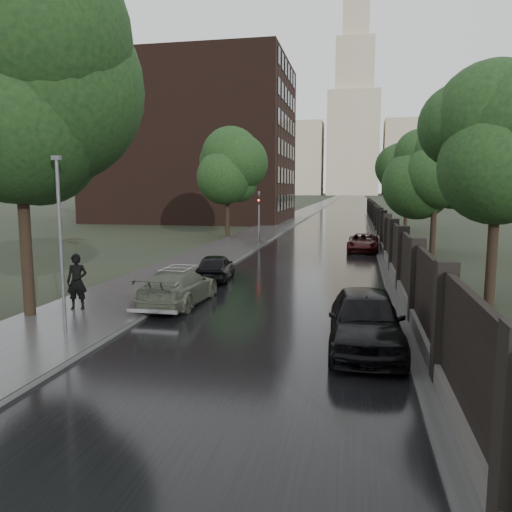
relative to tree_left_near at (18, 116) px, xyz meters
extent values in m
plane|color=black|center=(7.60, -3.00, -6.42)|extent=(800.00, 800.00, 0.00)
cube|color=black|center=(7.60, 187.00, -6.41)|extent=(8.00, 420.00, 0.02)
cube|color=#2D2D2D|center=(1.60, 187.00, -6.34)|extent=(4.00, 420.00, 0.16)
cube|color=#2D2D2D|center=(13.10, 187.00, -6.38)|extent=(3.00, 420.00, 0.08)
cube|color=#383533|center=(12.20, 29.00, -6.17)|extent=(0.40, 75.00, 0.50)
cube|color=black|center=(12.20, 29.00, -4.92)|extent=(0.15, 75.00, 2.00)
cube|color=black|center=(12.20, 67.00, -5.07)|extent=(0.45, 0.45, 2.70)
cylinder|color=black|center=(0.00, 0.00, -2.84)|extent=(0.36, 0.36, 7.15)
sphere|color=black|center=(0.00, 0.00, 0.02)|extent=(5.44, 5.44, 5.44)
cylinder|color=black|center=(-0.40, 27.00, -3.49)|extent=(0.36, 0.36, 5.85)
sphere|color=black|center=(-0.40, 27.00, -1.15)|extent=(4.25, 4.25, 4.25)
cylinder|color=black|center=(15.10, 5.00, -3.66)|extent=(0.36, 0.36, 5.53)
sphere|color=black|center=(15.10, 5.00, -1.45)|extent=(4.08, 4.08, 4.08)
cylinder|color=black|center=(15.10, 19.00, -3.66)|extent=(0.36, 0.36, 5.53)
sphere|color=black|center=(15.10, 19.00, -1.45)|extent=(4.08, 4.08, 4.08)
cylinder|color=black|center=(15.10, 37.00, -3.66)|extent=(0.36, 0.36, 5.53)
sphere|color=black|center=(15.10, 37.00, -1.45)|extent=(4.08, 4.08, 4.08)
cylinder|color=#59595E|center=(2.20, -1.50, -3.92)|extent=(0.10, 0.10, 5.00)
cube|color=#59595E|center=(2.20, -1.50, -1.37)|extent=(0.25, 0.12, 0.12)
cylinder|color=#59595E|center=(3.30, 22.00, -4.92)|extent=(0.12, 0.12, 3.00)
imported|color=#59595E|center=(3.30, 22.00, -2.92)|extent=(0.16, 0.20, 1.00)
sphere|color=#FF0C0C|center=(3.30, 21.85, -3.07)|extent=(0.14, 0.14, 0.14)
cube|color=black|center=(-10.40, 49.00, 3.58)|extent=(24.00, 18.00, 20.00)
cube|color=tan|center=(-24.40, 297.00, 15.58)|extent=(28.00, 22.00, 44.00)
cube|color=tan|center=(39.60, 297.00, 15.58)|extent=(28.00, 22.00, 44.00)
cube|color=tan|center=(7.60, 297.00, 23.58)|extent=(30.00, 30.00, 60.00)
cube|color=tan|center=(7.60, 297.00, 63.58)|extent=(22.00, 22.00, 40.00)
cube|color=tan|center=(7.60, 297.00, 93.58)|extent=(15.00, 15.00, 30.00)
imported|color=#464A3B|center=(4.00, 2.95, -5.77)|extent=(1.93, 4.54, 1.31)
imported|color=black|center=(4.00, 7.84, -5.80)|extent=(1.88, 3.79, 1.24)
imported|color=black|center=(10.60, -0.96, -5.62)|extent=(2.02, 4.75, 1.60)
imported|color=black|center=(10.81, 19.93, -5.81)|extent=(2.15, 4.43, 1.21)
imported|color=black|center=(1.11, 1.01, -5.32)|extent=(0.76, 0.58, 1.89)
imported|color=black|center=(1.11, 1.01, -3.81)|extent=(1.29, 1.31, 1.01)
camera|label=1|loc=(10.27, -14.01, -2.19)|focal=35.00mm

